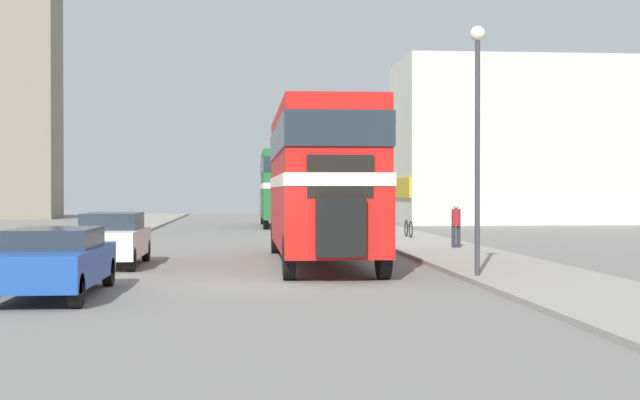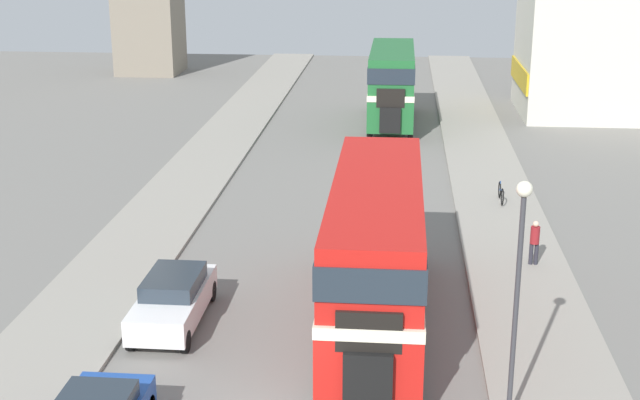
# 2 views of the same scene
# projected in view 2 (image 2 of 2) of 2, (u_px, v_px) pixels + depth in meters

# --- Properties ---
(double_decker_bus) EXTENTS (2.56, 11.22, 4.38)m
(double_decker_bus) POSITION_uv_depth(u_px,v_px,m) (376.00, 242.00, 25.18)
(double_decker_bus) COLOR red
(double_decker_bus) RESTS_ON ground_plane
(bus_distant) EXTENTS (2.49, 9.66, 4.40)m
(bus_distant) POSITION_uv_depth(u_px,v_px,m) (392.00, 80.00, 50.83)
(bus_distant) COLOR #1E602D
(bus_distant) RESTS_ON ground_plane
(car_parked_mid) EXTENTS (1.71, 4.39, 1.49)m
(car_parked_mid) POSITION_uv_depth(u_px,v_px,m) (173.00, 299.00, 25.95)
(car_parked_mid) COLOR white
(car_parked_mid) RESTS_ON ground_plane
(pedestrian_walking) EXTENTS (0.31, 0.31, 1.55)m
(pedestrian_walking) POSITION_uv_depth(u_px,v_px,m) (535.00, 240.00, 30.09)
(pedestrian_walking) COLOR #282833
(pedestrian_walking) RESTS_ON sidewalk_right
(bicycle_on_pavement) EXTENTS (0.05, 1.76, 0.78)m
(bicycle_on_pavement) POSITION_uv_depth(u_px,v_px,m) (501.00, 193.00, 37.02)
(bicycle_on_pavement) COLOR black
(bicycle_on_pavement) RESTS_ON sidewalk_right
(street_lamp) EXTENTS (0.36, 0.36, 5.86)m
(street_lamp) POSITION_uv_depth(u_px,v_px,m) (519.00, 269.00, 19.67)
(street_lamp) COLOR #38383D
(street_lamp) RESTS_ON sidewalk_right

